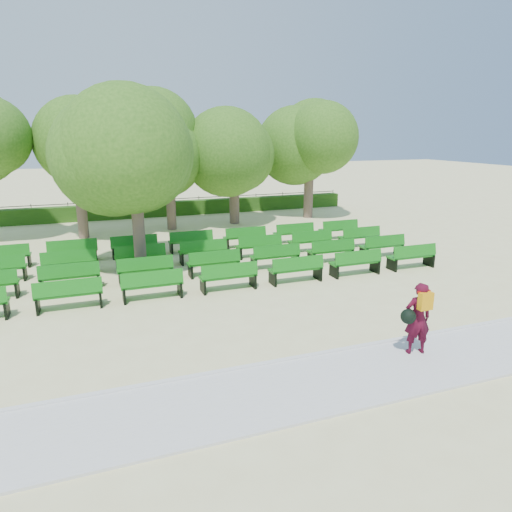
{
  "coord_description": "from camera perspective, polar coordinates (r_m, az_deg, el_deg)",
  "views": [
    {
      "loc": [
        -3.76,
        -14.94,
        5.13
      ],
      "look_at": [
        1.36,
        -1.0,
        1.1
      ],
      "focal_mm": 32.0,
      "sensor_mm": 36.0,
      "label": 1
    }
  ],
  "objects": [
    {
      "name": "ground",
      "position": [
        16.24,
        -5.73,
        -3.31
      ],
      "size": [
        120.0,
        120.0,
        0.0
      ],
      "primitive_type": "plane",
      "color": "beige"
    },
    {
      "name": "bench_array",
      "position": [
        17.93,
        -6.15,
        -1.2
      ],
      "size": [
        1.93,
        0.62,
        1.21
      ],
      "rotation": [
        0.0,
        0.0,
        0.01
      ],
      "color": "#136F14",
      "rests_on": "ground"
    },
    {
      "name": "hedge",
      "position": [
        29.56,
        -12.65,
        5.7
      ],
      "size": [
        26.0,
        0.7,
        0.9
      ],
      "primitive_type": "cube",
      "color": "#285315",
      "rests_on": "ground"
    },
    {
      "name": "paving",
      "position": [
        9.85,
        5.64,
        -16.08
      ],
      "size": [
        30.0,
        2.2,
        0.06
      ],
      "primitive_type": "cube",
      "color": "silver",
      "rests_on": "ground"
    },
    {
      "name": "person",
      "position": [
        11.35,
        19.51,
        -7.26
      ],
      "size": [
        0.86,
        0.55,
        1.75
      ],
      "rotation": [
        0.0,
        0.0,
        2.93
      ],
      "color": "#41091A",
      "rests_on": "ground"
    },
    {
      "name": "curb",
      "position": [
        10.74,
        2.93,
        -13.05
      ],
      "size": [
        30.0,
        0.12,
        0.1
      ],
      "primitive_type": "cube",
      "color": "silver",
      "rests_on": "ground"
    },
    {
      "name": "fence",
      "position": [
        30.02,
        -12.71,
        4.97
      ],
      "size": [
        26.0,
        0.1,
        1.02
      ],
      "primitive_type": null,
      "color": "black",
      "rests_on": "ground"
    },
    {
      "name": "tree_line",
      "position": [
        25.74,
        -11.36,
        3.39
      ],
      "size": [
        21.8,
        6.8,
        7.04
      ],
      "primitive_type": null,
      "color": "#3B6A1C",
      "rests_on": "ground"
    },
    {
      "name": "tree_among",
      "position": [
        16.74,
        -15.03,
        11.67
      ],
      "size": [
        4.6,
        4.6,
        6.34
      ],
      "color": "brown",
      "rests_on": "ground"
    }
  ]
}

